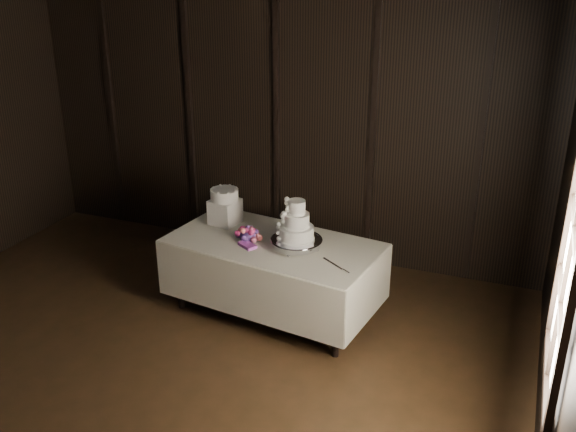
{
  "coord_description": "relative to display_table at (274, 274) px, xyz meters",
  "views": [
    {
      "loc": [
        2.68,
        -2.98,
        3.3
      ],
      "look_at": [
        0.69,
        2.08,
        1.05
      ],
      "focal_mm": 40.0,
      "sensor_mm": 36.0,
      "label": 1
    }
  ],
  "objects": [
    {
      "name": "cake_knife",
      "position": [
        0.67,
        -0.24,
        0.35
      ],
      "size": [
        0.32,
        0.23,
        0.01
      ],
      "primitive_type": "cube",
      "rotation": [
        0.0,
        0.0,
        -0.61
      ],
      "color": "silver",
      "rests_on": "display_table"
    },
    {
      "name": "small_cake",
      "position": [
        -0.63,
        0.25,
        0.65
      ],
      "size": [
        0.36,
        0.36,
        0.11
      ],
      "primitive_type": "cylinder",
      "rotation": [
        0.0,
        0.0,
        0.38
      ],
      "color": "white",
      "rests_on": "box_pedestal"
    },
    {
      "name": "box_pedestal",
      "position": [
        -0.63,
        0.25,
        0.47
      ],
      "size": [
        0.3,
        0.3,
        0.25
      ],
      "primitive_type": "cube",
      "rotation": [
        0.0,
        0.0,
        -0.18
      ],
      "color": "white",
      "rests_on": "display_table"
    },
    {
      "name": "display_table",
      "position": [
        0.0,
        0.0,
        0.0
      ],
      "size": [
        2.11,
        1.31,
        0.76
      ],
      "rotation": [
        0.0,
        0.0,
        -0.14
      ],
      "color": "beige",
      "rests_on": "ground"
    },
    {
      "name": "room",
      "position": [
        -0.54,
        -2.08,
        1.08
      ],
      "size": [
        6.08,
        7.08,
        3.08
      ],
      "color": "black",
      "rests_on": "ground"
    },
    {
      "name": "wedding_cake",
      "position": [
        0.22,
        -0.06,
        0.58
      ],
      "size": [
        0.37,
        0.32,
        0.38
      ],
      "rotation": [
        0.0,
        0.0,
        0.44
      ],
      "color": "white",
      "rests_on": "cake_stand"
    },
    {
      "name": "bouquet",
      "position": [
        -0.23,
        -0.06,
        0.41
      ],
      "size": [
        0.45,
        0.48,
        0.19
      ],
      "primitive_type": null,
      "rotation": [
        0.0,
        0.0,
        -0.54
      ],
      "color": "#B64C6F",
      "rests_on": "display_table"
    },
    {
      "name": "window",
      "position": [
        2.43,
        -1.58,
        1.28
      ],
      "size": [
        0.06,
        1.16,
        1.56
      ],
      "primitive_type": "cube",
      "color": "black",
      "rests_on": "room"
    },
    {
      "name": "cake_stand",
      "position": [
        0.25,
        -0.04,
        0.39
      ],
      "size": [
        0.49,
        0.49,
        0.09
      ],
      "primitive_type": "cylinder",
      "rotation": [
        0.0,
        0.0,
        0.0
      ],
      "color": "silver",
      "rests_on": "display_table"
    }
  ]
}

